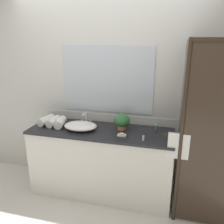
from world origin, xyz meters
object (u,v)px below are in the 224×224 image
Objects in this scene: faucet at (86,120)px; rolled_towel_near_edge at (46,120)px; rolled_towel_far_edge at (60,122)px; potted_plant at (122,121)px; amenity_bottle_shampoo at (143,137)px; amenity_bottle_lotion at (156,128)px; sink_basin at (80,126)px; soap_dish at (122,135)px; rolled_towel_middle at (54,121)px.

rolled_towel_near_edge is (-0.51, -0.14, -0.00)m from faucet.
faucet is at bearing 14.92° from rolled_towel_near_edge.
potted_plant is at bearing 7.29° from rolled_towel_far_edge.
amenity_bottle_shampoo is at bearing -8.53° from rolled_towel_far_edge.
amenity_bottle_shampoo is 0.32× the size of rolled_towel_near_edge.
faucet is 0.92m from amenity_bottle_lotion.
amenity_bottle_lotion is (0.92, 0.19, -0.00)m from sink_basin.
faucet is 0.61m from soap_dish.
sink_basin is 2.46× the size of faucet.
rolled_towel_near_edge is at bearing 178.50° from rolled_towel_middle.
faucet is 0.68× the size of rolled_towel_near_edge.
amenity_bottle_shampoo is at bearing -41.17° from potted_plant.
rolled_towel_far_edge is at bearing -7.89° from rolled_towel_near_edge.
rolled_towel_near_edge reaches higher than sink_basin.
potted_plant is 0.43m from amenity_bottle_lotion.
amenity_bottle_lotion is 0.32× the size of rolled_towel_near_edge.
soap_dish is (0.04, -0.20, -0.10)m from potted_plant.
rolled_towel_far_edge is (-1.10, 0.16, 0.02)m from amenity_bottle_shampoo.
faucet is 0.87m from amenity_bottle_shampoo.
faucet is 0.42m from rolled_towel_middle.
potted_plant is 2.04× the size of soap_dish.
sink_basin is 1.65× the size of rolled_towel_middle.
sink_basin is at bearing -5.96° from rolled_towel_near_edge.
rolled_towel_middle reaches higher than amenity_bottle_shampoo.
amenity_bottle_lotion is at bearing 0.22° from faucet.
rolled_towel_middle is at bearing -175.33° from potted_plant.
rolled_towel_middle is at bearing 172.56° from soap_dish.
sink_basin is 5.22× the size of amenity_bottle_shampoo.
rolled_towel_far_edge reaches higher than amenity_bottle_shampoo.
rolled_towel_far_edge is (-0.79, -0.10, -0.06)m from potted_plant.
faucet is 0.83× the size of potted_plant.
amenity_bottle_shampoo is 1.33m from rolled_towel_near_edge.
potted_plant reaches higher than rolled_towel_middle.
potted_plant is at bearing 13.79° from sink_basin.
faucet reaches higher than amenity_bottle_lotion.
amenity_bottle_lotion is at bearing 7.95° from rolled_towel_far_edge.
soap_dish is 0.27m from amenity_bottle_shampoo.
rolled_towel_middle is (-1.32, -0.14, 0.01)m from amenity_bottle_lotion.
sink_basin reaches higher than amenity_bottle_shampoo.
rolled_towel_far_edge reaches higher than sink_basin.
rolled_towel_near_edge reaches higher than rolled_towel_far_edge.
soap_dish is at bearing -78.36° from potted_plant.
rolled_towel_middle reaches higher than amenity_bottle_lotion.
soap_dish is at bearing -145.08° from amenity_bottle_lotion.
amenity_bottle_shampoo is (-0.12, -0.33, -0.00)m from amenity_bottle_lotion.
rolled_towel_middle is at bearing 170.96° from amenity_bottle_shampoo.
rolled_towel_near_edge is (-1.43, -0.14, 0.02)m from amenity_bottle_lotion.
faucet is 0.67× the size of rolled_towel_middle.
amenity_bottle_lotion reaches higher than soap_dish.
rolled_towel_near_edge is at bearing -174.46° from amenity_bottle_lotion.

